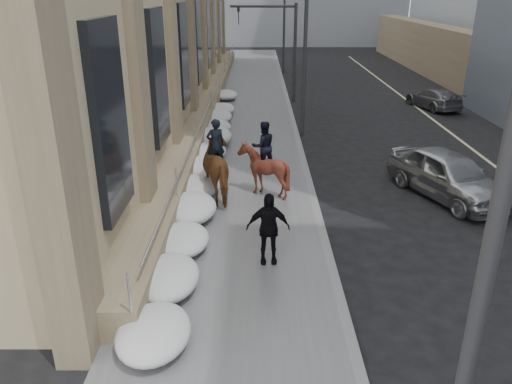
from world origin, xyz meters
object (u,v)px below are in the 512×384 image
mounted_horse_left (221,167)px  car_silver (448,174)px  mounted_horse_right (263,165)px  pedestrian (268,228)px  car_grey (433,98)px

mounted_horse_left → car_silver: mounted_horse_left is taller
mounted_horse_right → pedestrian: (0.08, -4.70, -0.08)m
pedestrian → mounted_horse_left: bearing=106.2°
pedestrian → car_grey: 21.41m
mounted_horse_left → mounted_horse_right: 1.47m
car_silver → pedestrian: bearing=-165.7°
mounted_horse_right → car_silver: bearing=163.8°
mounted_horse_left → car_grey: mounted_horse_left is taller
mounted_horse_right → pedestrian: bearing=74.7°
car_silver → car_grey: (4.07, 13.98, -0.22)m
pedestrian → car_silver: bearing=33.7°
car_silver → mounted_horse_right: bearing=157.8°
mounted_horse_left → pedestrian: bearing=87.2°
pedestrian → car_grey: (10.42, 18.69, -0.48)m
pedestrian → mounted_horse_right: bearing=88.1°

